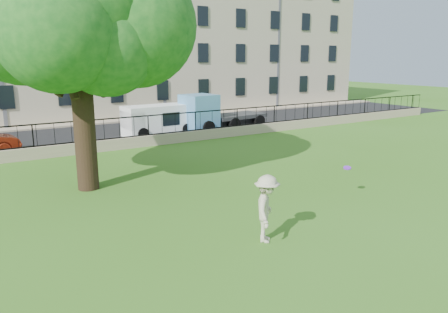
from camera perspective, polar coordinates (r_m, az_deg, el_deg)
ground at (r=14.98m, az=8.76°, el=-6.36°), size 120.00×120.00×0.00m
retaining_wall at (r=24.86m, az=-9.79°, el=2.07°), size 50.00×0.40×0.60m
iron_railing at (r=24.71m, az=-9.86°, el=4.01°), size 50.00×0.05×1.13m
street at (r=29.23m, az=-13.40°, el=2.94°), size 60.00×9.00×0.01m
sidewalk at (r=34.12m, az=-16.35°, el=4.25°), size 60.00×1.40×0.12m
building_row at (r=39.29m, az=-19.47°, el=15.17°), size 56.40×10.40×13.80m
tree at (r=16.82m, az=-19.30°, el=17.96°), size 8.04×6.24×9.93m
man at (r=11.83m, az=5.60°, el=-6.80°), size 1.32×1.35×1.85m
frisbee at (r=15.85m, az=15.80°, el=-1.43°), size 0.33×0.33×0.12m
white_van at (r=28.23m, az=-8.48°, el=4.74°), size 4.59×1.97×1.90m
blue_truck at (r=29.88m, az=-0.18°, el=5.91°), size 6.13×2.72×2.49m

